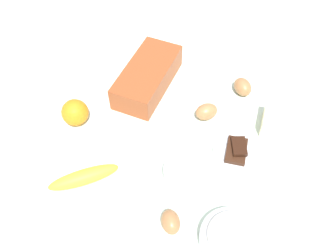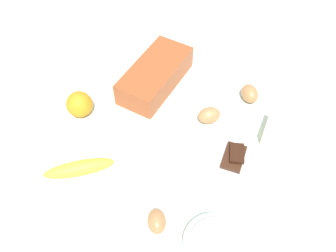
{
  "view_description": "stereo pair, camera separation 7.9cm",
  "coord_description": "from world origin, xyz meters",
  "views": [
    {
      "loc": [
        -0.61,
        -0.27,
        0.88
      ],
      "look_at": [
        0.0,
        0.0,
        0.04
      ],
      "focal_mm": 39.83,
      "sensor_mm": 36.0,
      "label": 1
    },
    {
      "loc": [
        -0.57,
        -0.34,
        0.88
      ],
      "look_at": [
        0.0,
        0.0,
        0.04
      ],
      "focal_mm": 39.83,
      "sensor_mm": 36.0,
      "label": 2
    }
  ],
  "objects": [
    {
      "name": "butter_block",
      "position": [
        0.15,
        -0.27,
        0.03
      ],
      "size": [
        0.1,
        0.07,
        0.06
      ],
      "primitive_type": "cube",
      "rotation": [
        0.0,
        0.0,
        0.13
      ],
      "color": "#F4EDB2",
      "rests_on": "ground_plane"
    },
    {
      "name": "chocolate_plate",
      "position": [
        0.01,
        -0.2,
        0.01
      ],
      "size": [
        0.13,
        0.13,
        0.03
      ],
      "color": "white",
      "rests_on": "ground_plane"
    },
    {
      "name": "banana",
      "position": [
        -0.23,
        0.14,
        0.02
      ],
      "size": [
        0.16,
        0.17,
        0.04
      ],
      "primitive_type": "ellipsoid",
      "rotation": [
        0.0,
        0.0,
        2.34
      ],
      "color": "yellow",
      "rests_on": "ground_plane"
    },
    {
      "name": "orange_fruit",
      "position": [
        -0.06,
        0.27,
        0.04
      ],
      "size": [
        0.08,
        0.08,
        0.08
      ],
      "primitive_type": "sphere",
      "color": "orange",
      "rests_on": "ground_plane"
    },
    {
      "name": "egg_near_butter",
      "position": [
        -0.26,
        -0.12,
        0.02
      ],
      "size": [
        0.08,
        0.08,
        0.05
      ],
      "primitive_type": "ellipsoid",
      "rotation": [
        0.0,
        1.57,
        3.79
      ],
      "color": "#A46E42",
      "rests_on": "ground_plane"
    },
    {
      "name": "loaf_pan",
      "position": [
        0.16,
        0.14,
        0.04
      ],
      "size": [
        0.28,
        0.13,
        0.08
      ],
      "rotation": [
        0.0,
        0.0,
        0.01
      ],
      "color": "#9E4723",
      "rests_on": "ground_plane"
    },
    {
      "name": "egg_loose",
      "position": [
        0.11,
        -0.08,
        0.03
      ],
      "size": [
        0.08,
        0.08,
        0.05
      ],
      "primitive_type": "ellipsoid",
      "rotation": [
        0.0,
        1.57,
        2.36
      ],
      "color": "#B27849",
      "rests_on": "ground_plane"
    },
    {
      "name": "flour_bowl",
      "position": [
        -0.24,
        -0.27,
        0.03
      ],
      "size": [
        0.15,
        0.15,
        0.07
      ],
      "color": "white",
      "rests_on": "ground_plane"
    },
    {
      "name": "ground_plane",
      "position": [
        0.0,
        0.0,
        -0.01
      ],
      "size": [
        2.4,
        2.4,
        0.02
      ],
      "primitive_type": "cube",
      "color": "silver"
    },
    {
      "name": "egg_beside_bowl",
      "position": [
        0.25,
        -0.15,
        0.03
      ],
      "size": [
        0.08,
        0.08,
        0.05
      ],
      "primitive_type": "ellipsoid",
      "rotation": [
        0.0,
        1.57,
        3.94
      ],
      "color": "#A87144",
      "rests_on": "ground_plane"
    },
    {
      "name": "sugar_bowl",
      "position": [
        -0.11,
        -0.11,
        0.03
      ],
      "size": [
        0.13,
        0.13,
        0.06
      ],
      "color": "white",
      "rests_on": "ground_plane"
    }
  ]
}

